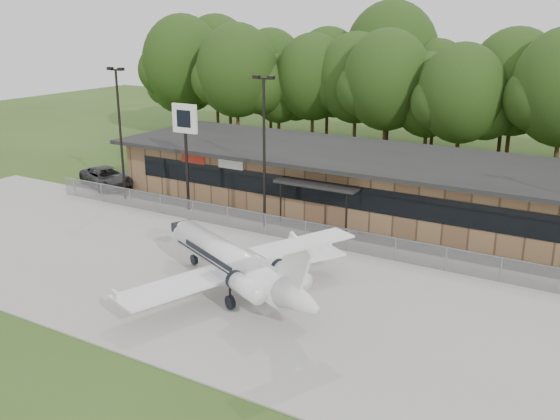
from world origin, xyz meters
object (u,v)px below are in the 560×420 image
Objects in this scene: business_jet at (236,264)px; suv at (106,178)px; terminal at (376,182)px; pole_sign at (185,130)px.

business_jet is 2.32× the size of suv.
business_jet is 24.74m from suv.
business_jet reaches higher than terminal.
terminal is 6.78× the size of suv.
pole_sign reaches higher than business_jet.
pole_sign is (-11.87, -7.14, 3.88)m from terminal.
terminal is 17.53m from business_jet.
terminal is 22.71m from suv.
terminal is at bearing -54.42° from suv.
pole_sign is at bearing -77.72° from suv.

